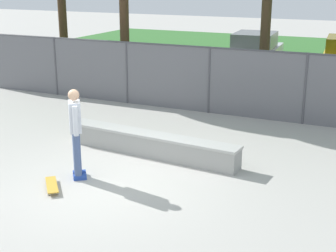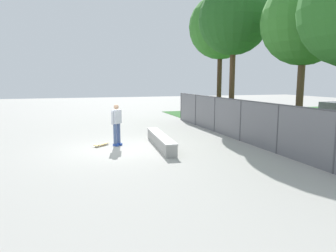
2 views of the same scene
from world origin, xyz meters
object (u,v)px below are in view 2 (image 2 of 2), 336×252
(concrete_ledge, at_px, (160,140))
(tree_near_left, at_px, (221,27))
(tree_mid, at_px, (304,23))
(skateboarder, at_px, (117,123))
(tree_near_right, at_px, (234,20))
(skateboard, at_px, (102,144))

(concrete_ledge, relative_size, tree_near_left, 0.50)
(tree_near_left, distance_m, tree_mid, 7.85)
(skateboarder, bearing_deg, concrete_ledge, 67.39)
(skateboarder, xyz_separation_m, tree_mid, (1.62, 8.21, 4.39))
(skateboarder, distance_m, tree_mid, 9.45)
(tree_near_left, bearing_deg, skateboarder, -52.51)
(concrete_ledge, bearing_deg, tree_near_right, 124.42)
(skateboard, height_order, tree_near_left, tree_near_left)
(concrete_ledge, relative_size, tree_mid, 0.58)
(tree_near_right, height_order, tree_mid, tree_near_right)
(tree_near_right, xyz_separation_m, tree_mid, (4.65, 0.93, -0.91))
(concrete_ledge, distance_m, skateboarder, 2.06)
(tree_near_left, height_order, tree_near_right, tree_near_left)
(concrete_ledge, xyz_separation_m, skateboarder, (-0.74, -1.77, 0.75))
(tree_mid, bearing_deg, tree_near_right, -168.64)
(skateboard, distance_m, tree_near_left, 12.31)
(concrete_ledge, bearing_deg, skateboard, -110.02)
(skateboard, relative_size, tree_near_left, 0.09)
(tree_near_right, bearing_deg, tree_mid, 11.36)
(concrete_ledge, xyz_separation_m, tree_mid, (0.88, 6.44, 5.14))
(skateboard, bearing_deg, skateboarder, 77.37)
(tree_near_left, bearing_deg, concrete_ledge, -42.20)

